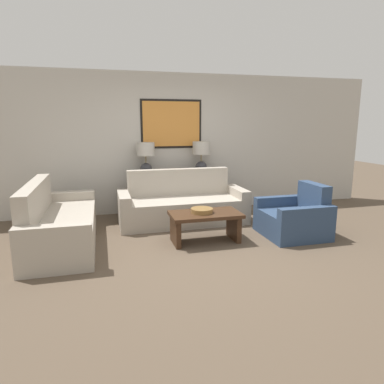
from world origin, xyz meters
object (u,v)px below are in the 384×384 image
object	(u,v)px
table_lamp_right	(201,154)
couch_by_back_wall	(182,205)
console_table	(174,194)
couch_by_side	(59,225)
table_lamp_left	(146,156)
decorative_bowl	(202,211)
armchair_near_back_wall	(295,219)
coffee_table	(205,221)

from	to	relation	value
table_lamp_right	couch_by_back_wall	size ratio (longest dim) A/B	0.29
table_lamp_right	console_table	bearing A→B (deg)	180.00
couch_by_side	table_lamp_left	bearing A→B (deg)	42.69
table_lamp_right	couch_by_side	xyz separation A→B (m)	(-2.50, -1.32, -0.82)
table_lamp_right	couch_by_side	bearing A→B (deg)	-152.21
table_lamp_right	couch_by_back_wall	distance (m)	1.18
console_table	table_lamp_left	size ratio (longest dim) A/B	2.51
decorative_bowl	armchair_near_back_wall	world-z (taller)	armchair_near_back_wall
armchair_near_back_wall	couch_by_side	bearing A→B (deg)	172.07
table_lamp_left	console_table	bearing A→B (deg)	0.00
couch_by_back_wall	couch_by_side	xyz separation A→B (m)	(-1.96, -0.66, 0.00)
armchair_near_back_wall	table_lamp_right	bearing A→B (deg)	118.69
coffee_table	decorative_bowl	xyz separation A→B (m)	(-0.05, 0.02, 0.16)
decorative_bowl	armchair_near_back_wall	xyz separation A→B (m)	(1.48, -0.09, -0.20)
couch_by_back_wall	armchair_near_back_wall	xyz separation A→B (m)	(1.52, -1.15, -0.03)
decorative_bowl	armchair_near_back_wall	size ratio (longest dim) A/B	0.35
table_lamp_left	coffee_table	size ratio (longest dim) A/B	0.61
couch_by_back_wall	couch_by_side	size ratio (longest dim) A/B	1.00
table_lamp_right	armchair_near_back_wall	bearing A→B (deg)	-61.31
coffee_table	armchair_near_back_wall	xyz separation A→B (m)	(1.43, -0.08, -0.05)
table_lamp_right	decorative_bowl	size ratio (longest dim) A/B	1.95
couch_by_back_wall	couch_by_side	distance (m)	2.07
couch_by_side	table_lamp_right	bearing A→B (deg)	27.79
coffee_table	table_lamp_left	bearing A→B (deg)	110.04
table_lamp_right	decorative_bowl	bearing A→B (deg)	-106.00
table_lamp_right	table_lamp_left	bearing A→B (deg)	180.00
couch_by_back_wall	armchair_near_back_wall	size ratio (longest dim) A/B	2.40
console_table	couch_by_side	distance (m)	2.36
table_lamp_left	armchair_near_back_wall	xyz separation A→B (m)	(2.06, -1.80, -0.86)
couch_by_back_wall	coffee_table	world-z (taller)	couch_by_back_wall
table_lamp_right	armchair_near_back_wall	world-z (taller)	table_lamp_right
coffee_table	decorative_bowl	size ratio (longest dim) A/B	3.18
decorative_bowl	coffee_table	bearing A→B (deg)	-17.14
table_lamp_right	coffee_table	size ratio (longest dim) A/B	0.61
table_lamp_right	couch_by_back_wall	xyz separation A→B (m)	(-0.53, -0.65, -0.82)
coffee_table	couch_by_side	bearing A→B (deg)	168.75
couch_by_side	decorative_bowl	world-z (taller)	couch_by_side
coffee_table	decorative_bowl	distance (m)	0.17
console_table	table_lamp_right	distance (m)	0.93
couch_by_back_wall	armchair_near_back_wall	distance (m)	1.90
table_lamp_right	coffee_table	bearing A→B (deg)	-104.35
table_lamp_left	table_lamp_right	size ratio (longest dim) A/B	1.00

